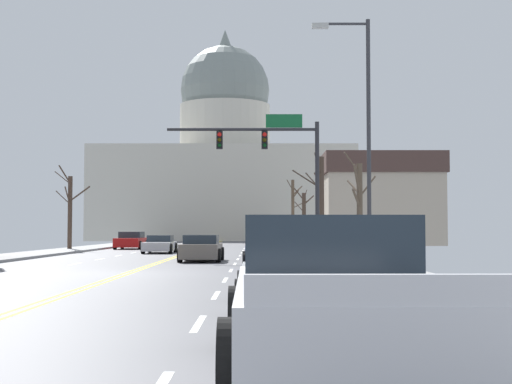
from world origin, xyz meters
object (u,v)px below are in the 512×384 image
sedan_near_01 (271,254)px  sedan_oncoming_01 (132,241)px  street_lamp_right (363,123)px  pedestrian_01 (353,242)px  pickup_truck_near_04 (333,302)px  sedan_oncoming_00 (161,245)px  sedan_near_03 (289,278)px  sedan_near_00 (203,249)px  bicycle_parked (365,261)px  pedestrian_00 (376,243)px  sedan_near_02 (292,261)px  signal_gantry (277,155)px

sedan_near_01 → sedan_oncoming_01: sedan_oncoming_01 is taller
street_lamp_right → pedestrian_01: size_ratio=5.09×
pickup_truck_near_04 → sedan_oncoming_00: (-6.98, 40.19, -0.21)m
sedan_near_03 → pedestrian_01: bearing=76.8°
sedan_near_00 → bicycle_parked: bearing=-61.6°
sedan_oncoming_00 → pedestrian_00: pedestrian_00 is taller
sedan_near_00 → sedan_near_01: (3.13, -6.75, -0.01)m
sedan_near_01 → pedestrian_01: size_ratio=2.84×
sedan_near_02 → pedestrian_01: size_ratio=2.64×
pedestrian_00 → pickup_truck_near_04: bearing=-100.3°
signal_gantry → sedan_near_00: signal_gantry is taller
pickup_truck_near_04 → street_lamp_right: bearing=80.8°
pedestrian_00 → sedan_near_00: bearing=130.6°
sedan_near_02 → sedan_oncoming_00: bearing=105.1°
sedan_near_01 → bicycle_parked: bearing=-56.8°
sedan_oncoming_00 → bicycle_parked: bearing=-67.9°
bicycle_parked → sedan_near_03: bearing=-106.6°
sedan_near_01 → pickup_truck_near_04: 20.88m
sedan_near_00 → pedestrian_01: (5.97, -9.16, 0.46)m
sedan_near_00 → sedan_near_01: bearing=-65.1°
sedan_near_03 → pedestrian_01: pedestrian_01 is taller
signal_gantry → sedan_oncoming_01: (-10.72, 19.44, -4.74)m
sedan_oncoming_00 → pedestrian_01: size_ratio=2.77×
sedan_near_01 → bicycle_parked: 5.40m
pickup_truck_near_04 → pedestrian_00: 19.85m
sedan_near_00 → sedan_oncoming_00: size_ratio=0.93×
sedan_near_01 → sedan_near_03: (0.07, -14.19, -0.02)m
street_lamp_right → sedan_near_00: (-6.14, 10.68, -4.47)m
signal_gantry → sedan_oncoming_00: (-7.21, 9.44, -4.83)m
sedan_oncoming_00 → signal_gantry: bearing=-52.7°
sedan_near_01 → bicycle_parked: size_ratio=2.66×
street_lamp_right → bicycle_parked: 4.61m
sedan_near_00 → sedan_near_02: 14.47m
pickup_truck_near_04 → sedan_oncoming_00: size_ratio=1.24×
pickup_truck_near_04 → sedan_near_02: bearing=89.2°
sedan_near_00 → pickup_truck_near_04: size_ratio=0.75×
sedan_near_01 → sedan_near_03: bearing=-89.7°
sedan_oncoming_01 → bicycle_parked: 36.31m
sedan_near_01 → pedestrian_00: pedestrian_00 is taller
signal_gantry → sedan_near_03: signal_gantry is taller
signal_gantry → pedestrian_00: (3.31, -11.21, -4.34)m
sedan_near_01 → pedestrian_00: size_ratio=2.93×
sedan_near_03 → sedan_oncoming_01: bearing=103.3°
signal_gantry → sedan_near_01: (-0.49, -9.87, -4.78)m
sedan_oncoming_00 → pedestrian_00: (10.52, -20.65, 0.49)m
sedan_near_02 → pickup_truck_near_04: bearing=-90.8°
signal_gantry → sedan_near_01: 10.98m
street_lamp_right → sedan_oncoming_00: size_ratio=1.84×
sedan_oncoming_01 → sedan_near_02: bearing=-73.7°
sedan_oncoming_00 → sedan_near_00: bearing=-74.1°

